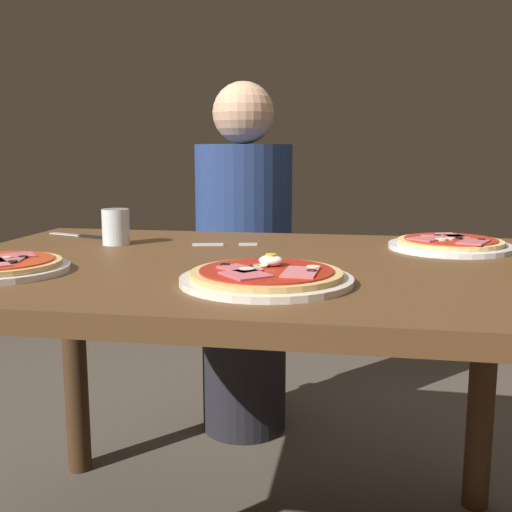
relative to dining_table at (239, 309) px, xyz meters
The scene contains 7 objects.
dining_table is the anchor object (origin of this frame).
pizza_foreground 0.25m from the dining_table, 66.19° to the right, with size 0.30×0.30×0.05m.
pizza_across_left 0.53m from the dining_table, 27.65° to the left, with size 0.28×0.28×0.03m.
water_glass_near 0.41m from the dining_table, 153.13° to the left, with size 0.07×0.07×0.09m.
fork 0.24m from the dining_table, 113.83° to the left, with size 0.16×0.05×0.00m.
knife 0.57m from the dining_table, 149.94° to the left, with size 0.19×0.09×0.01m.
diner_person 0.78m from the dining_table, 100.28° to the left, with size 0.32×0.32×1.18m.
Camera 1 is at (0.26, -1.25, 0.96)m, focal length 43.44 mm.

